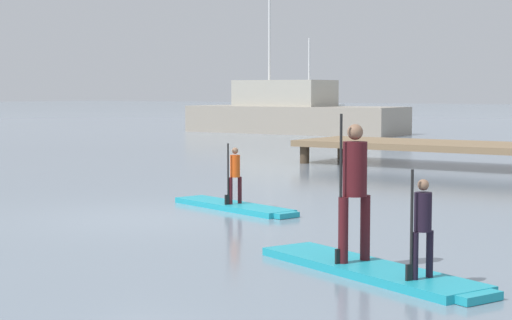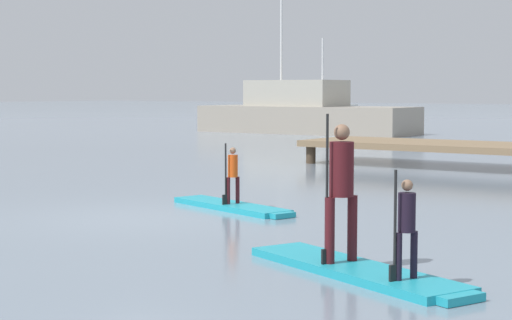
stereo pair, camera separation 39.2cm
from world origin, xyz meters
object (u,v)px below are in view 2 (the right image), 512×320
Objects in this scene: trawler_grey_distant at (307,108)px; paddler_child_solo at (232,172)px; paddler_child_front at (406,224)px; fishing_boat_white_large at (304,113)px; paddleboard_far at (358,271)px; paddleboard_near at (233,206)px; paddler_adult at (341,183)px.

paddler_child_solo is at bearing -60.09° from trawler_grey_distant.
paddler_child_front is 34.49m from fishing_boat_white_large.
paddler_child_front is (0.75, -0.32, 0.66)m from paddleboard_far.
paddleboard_far is 45.99m from trawler_grey_distant.
paddleboard_far is 0.46× the size of trawler_grey_distant.
paddler_child_solo is at bearing -60.64° from fishing_boat_white_large.
fishing_boat_white_large is at bearing 119.36° from paddler_child_solo.
paddler_child_front is 0.11× the size of fishing_boat_white_large.
paddler_child_solo reaches higher than paddleboard_near.
paddleboard_near is 0.41× the size of trawler_grey_distant.
paddler_adult reaches higher than paddler_child_solo.
fishing_boat_white_large is at bearing -58.80° from trawler_grey_distant.
trawler_grey_distant is at bearing 122.32° from paddler_adult.
paddleboard_far is 1.92× the size of paddler_adult.
paddler_adult is (-0.30, 0.11, 1.00)m from paddleboard_far.
paddler_child_front is (5.31, -3.98, 0.04)m from paddler_child_solo.
paddler_adult is (4.25, -3.56, 1.00)m from paddleboard_near.
paddler_child_solo is at bearing 140.22° from paddler_adult.
fishing_boat_white_large is (-13.89, 24.67, 0.96)m from paddleboard_near.
paddler_adult is at bearing 159.07° from paddleboard_far.
fishing_boat_white_large is (-13.88, 24.68, 0.34)m from paddler_child_solo.
trawler_grey_distant reaches higher than paddler_adult.
paddler_child_solo reaches higher than paddleboard_far.
paddler_adult reaches higher than paddler_child_front.
fishing_boat_white_large is at bearing 119.38° from paddleboard_near.
paddler_adult is 1.19m from paddler_child_front.
paddleboard_near is at bearing 56.46° from paddler_child_solo.
paddler_adult is 33.55m from fishing_boat_white_large.
paddleboard_near is 0.62m from paddler_child_solo.
paddleboard_near is at bearing 143.03° from paddler_child_front.
paddleboard_far is 33.82m from fishing_boat_white_large.
paddler_child_solo is 40.49m from trawler_grey_distant.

